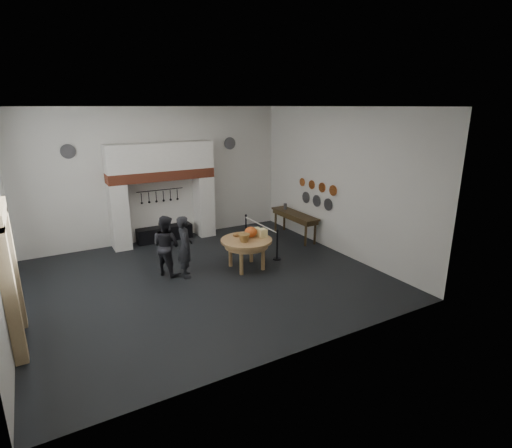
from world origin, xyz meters
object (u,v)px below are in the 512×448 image
work_table (246,240)px  barrier_post_near (277,246)px  barrier_post_far (246,229)px  visitor_far (166,245)px  iron_range (165,233)px  visitor_near (185,247)px  side_table (295,214)px

work_table → barrier_post_near: bearing=6.3°
barrier_post_far → visitor_far: bearing=-156.4°
barrier_post_near → work_table: bearing=-173.7°
iron_range → visitor_near: (-0.41, -3.29, 0.61)m
work_table → visitor_far: 2.24m
iron_range → visitor_near: 3.37m
visitor_near → side_table: visitor_near is taller
iron_range → barrier_post_near: barrier_post_near is taller
visitor_near → visitor_far: (-0.40, 0.40, -0.02)m
barrier_post_far → barrier_post_near: bearing=-90.0°
visitor_far → barrier_post_near: size_ratio=1.88×
iron_range → work_table: size_ratio=1.30×
iron_range → visitor_far: visitor_far is taller
side_table → barrier_post_near: size_ratio=2.44×
side_table → iron_range: bearing=154.2°
visitor_far → barrier_post_near: visitor_far is taller
barrier_post_near → side_table: bearing=41.8°
visitor_far → barrier_post_far: visitor_far is taller
iron_range → work_table: work_table is taller
iron_range → visitor_far: 3.06m
work_table → barrier_post_far: 2.43m
work_table → visitor_far: bearing=161.6°
visitor_near → barrier_post_near: bearing=-81.8°
iron_range → visitor_far: bearing=-105.8°
visitor_far → side_table: bearing=-111.0°
visitor_far → barrier_post_near: 3.32m
side_table → barrier_post_far: 1.80m
work_table → side_table: size_ratio=0.67×
barrier_post_near → barrier_post_far: same height
iron_range → side_table: 4.59m
iron_range → barrier_post_far: barrier_post_far is taller
visitor_far → side_table: 5.00m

